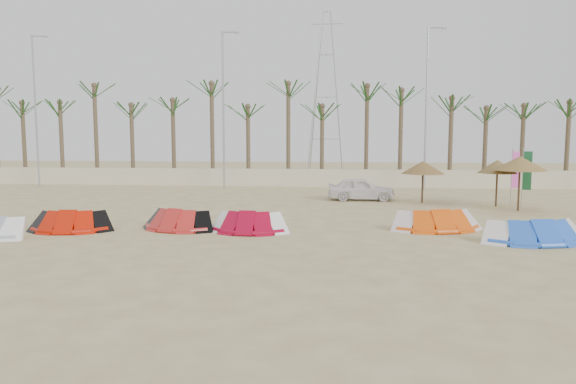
# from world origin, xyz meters

# --- Properties ---
(ground) EXTENTS (120.00, 120.00, 0.00)m
(ground) POSITION_xyz_m (0.00, 0.00, 0.00)
(ground) COLOR beige
(ground) RESTS_ON ground
(boundary_wall) EXTENTS (60.00, 0.30, 1.30)m
(boundary_wall) POSITION_xyz_m (0.00, 22.00, 0.65)
(boundary_wall) COLOR beige
(boundary_wall) RESTS_ON ground
(palm_line) EXTENTS (52.00, 4.00, 7.70)m
(palm_line) POSITION_xyz_m (0.67, 23.50, 6.44)
(palm_line) COLOR brown
(palm_line) RESTS_ON ground
(lamp_a) EXTENTS (1.25, 0.14, 11.00)m
(lamp_a) POSITION_xyz_m (-19.96, 20.00, 5.77)
(lamp_a) COLOR #A5A8AD
(lamp_a) RESTS_ON ground
(lamp_b) EXTENTS (1.25, 0.14, 11.00)m
(lamp_b) POSITION_xyz_m (-5.96, 20.00, 5.77)
(lamp_b) COLOR #A5A8AD
(lamp_b) RESTS_ON ground
(lamp_c) EXTENTS (1.25, 0.14, 11.00)m
(lamp_c) POSITION_xyz_m (8.04, 20.00, 5.77)
(lamp_c) COLOR #A5A8AD
(lamp_c) RESTS_ON ground
(pylon) EXTENTS (3.00, 3.00, 14.00)m
(pylon) POSITION_xyz_m (1.00, 28.00, 0.00)
(pylon) COLOR #A5A8AD
(pylon) RESTS_ON ground
(kite_red_left) EXTENTS (3.27, 1.88, 0.90)m
(kite_red_left) POSITION_xyz_m (-8.20, 3.14, 0.42)
(kite_red_left) COLOR red
(kite_red_left) RESTS_ON ground
(kite_red_mid) EXTENTS (3.31, 2.19, 0.90)m
(kite_red_mid) POSITION_xyz_m (-4.18, 3.89, 0.42)
(kite_red_mid) COLOR red
(kite_red_mid) RESTS_ON ground
(kite_red_right) EXTENTS (3.06, 1.67, 0.90)m
(kite_red_right) POSITION_xyz_m (-1.26, 3.60, 0.42)
(kite_red_right) COLOR #A10523
(kite_red_right) RESTS_ON ground
(kite_orange) EXTENTS (3.76, 2.25, 0.90)m
(kite_orange) POSITION_xyz_m (6.06, 4.86, 0.42)
(kite_orange) COLOR #F6550C
(kite_orange) RESTS_ON ground
(kite_blue) EXTENTS (3.91, 2.22, 0.90)m
(kite_blue) POSITION_xyz_m (9.03, 2.77, 0.42)
(kite_blue) COLOR blue
(kite_blue) RESTS_ON ground
(parasol_left) EXTENTS (2.39, 2.39, 2.34)m
(parasol_left) POSITION_xyz_m (6.80, 13.10, 1.98)
(parasol_left) COLOR #4C331E
(parasol_left) RESTS_ON ground
(parasol_mid) EXTENTS (2.55, 2.55, 2.72)m
(parasol_mid) POSITION_xyz_m (11.08, 10.46, 2.36)
(parasol_mid) COLOR #4C331E
(parasol_mid) RESTS_ON ground
(parasol_right) EXTENTS (2.03, 2.03, 2.47)m
(parasol_right) POSITION_xyz_m (10.47, 12.01, 2.12)
(parasol_right) COLOR #4C331E
(parasol_right) RESTS_ON ground
(flag_pink) EXTENTS (0.45, 0.11, 3.06)m
(flag_pink) POSITION_xyz_m (11.67, 12.97, 1.81)
(flag_pink) COLOR #A5A8AD
(flag_pink) RESTS_ON ground
(flag_green) EXTENTS (0.44, 0.15, 3.10)m
(flag_green) POSITION_xyz_m (11.89, 11.92, 1.84)
(flag_green) COLOR #A5A8AD
(flag_green) RESTS_ON ground
(car) EXTENTS (3.86, 1.57, 1.31)m
(car) POSITION_xyz_m (3.46, 14.03, 0.66)
(car) COLOR white
(car) RESTS_ON ground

